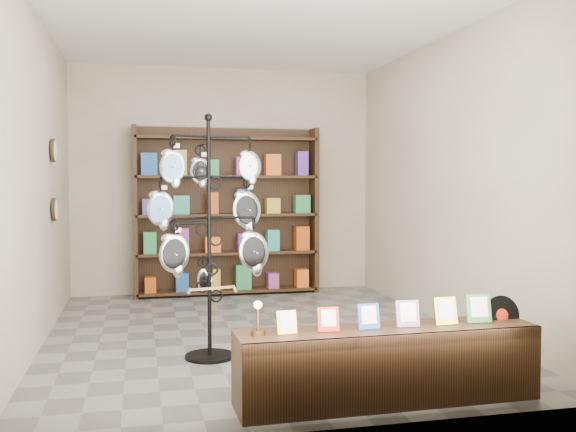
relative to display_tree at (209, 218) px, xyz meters
name	(u,v)px	position (x,y,z in m)	size (l,w,h in m)	color
ground	(259,333)	(0.56, 0.76, -1.18)	(5.00, 5.00, 0.00)	slate
room_envelope	(258,144)	(0.56, 0.76, 0.67)	(5.00, 5.00, 5.00)	#C2B79C
display_tree	(209,218)	(0.00, 0.00, 0.00)	(1.04, 0.97, 2.05)	black
front_shelf	(388,364)	(1.05, -1.36, -0.93)	(2.06, 0.46, 0.73)	black
back_shelving	(227,216)	(0.56, 3.06, -0.15)	(2.42, 0.36, 2.20)	black
wall_clocks	(54,180)	(-1.41, 1.56, 0.32)	(0.03, 0.24, 0.84)	black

